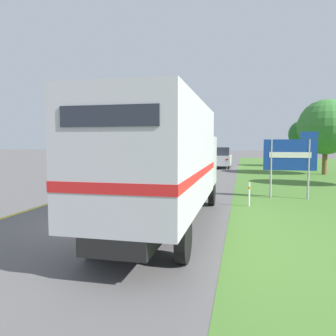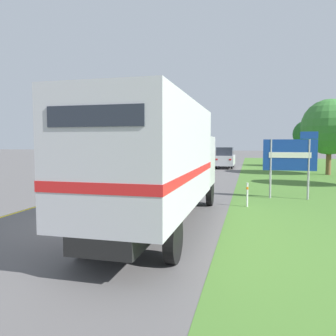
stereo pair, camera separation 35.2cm
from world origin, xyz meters
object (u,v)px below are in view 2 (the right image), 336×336
Objects in this scene: lead_car_silver_ahead at (225,158)px; lead_car_white at (163,163)px; delineator_post at (247,194)px; highway_sign at (291,156)px; roadside_tree_mid at (330,127)px; horse_trailer_truck at (159,161)px; roadside_tree_far at (307,134)px.

lead_car_white is at bearing -113.06° from lead_car_silver_ahead.
lead_car_silver_ahead is at bearing 96.62° from delineator_post.
highway_sign reaches higher than delineator_post.
roadside_tree_mid is at bearing 67.67° from delineator_post.
highway_sign is (8.09, -8.28, 0.91)m from lead_car_white.
horse_trailer_truck is 4.96m from delineator_post.
roadside_tree_far reaches higher than lead_car_white.
lead_car_silver_ahead is 4.68× the size of delineator_post.
lead_car_silver_ahead is at bearing -155.00° from roadside_tree_far.
highway_sign is at bearing -108.79° from roadside_tree_mid.
highway_sign reaches higher than lead_car_silver_ahead.
lead_car_white is 0.94× the size of roadside_tree_far.
lead_car_silver_ahead is 9.31m from roadside_tree_far.
lead_car_silver_ahead is (0.16, 23.91, -0.96)m from horse_trailer_truck.
lead_car_silver_ahead is (3.94, 9.26, 0.03)m from lead_car_white.
roadside_tree_mid is (8.57, 18.90, 1.75)m from horse_trailer_truck.
delineator_post is (-6.10, -14.86, -3.25)m from roadside_tree_mid.
highway_sign is 0.62× the size of roadside_tree_far.
roadside_tree_far is (-0.25, 8.82, -0.37)m from roadside_tree_mid.
horse_trailer_truck reaches higher than lead_car_silver_ahead.
delineator_post is at bearing -59.52° from lead_car_white.
roadside_tree_far is at bearing 91.62° from roadside_tree_mid.
lead_car_silver_ahead is at bearing 89.61° from horse_trailer_truck.
highway_sign is 13.36m from roadside_tree_mid.
horse_trailer_truck is 9.21× the size of delineator_post.
delineator_post is (2.47, 4.04, -1.50)m from horse_trailer_truck.
roadside_tree_far is (4.01, 21.34, 1.47)m from highway_sign.
horse_trailer_truck is 1.97× the size of lead_car_silver_ahead.
roadside_tree_mid is 1.22× the size of roadside_tree_far.
roadside_tree_far is (12.10, 13.06, 2.38)m from lead_car_white.
horse_trailer_truck is 1.80× the size of roadside_tree_far.
roadside_tree_far is (8.16, 3.81, 2.35)m from lead_car_silver_ahead.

